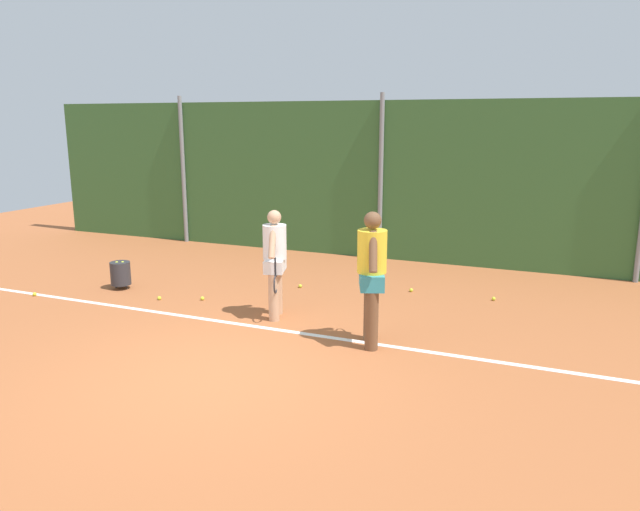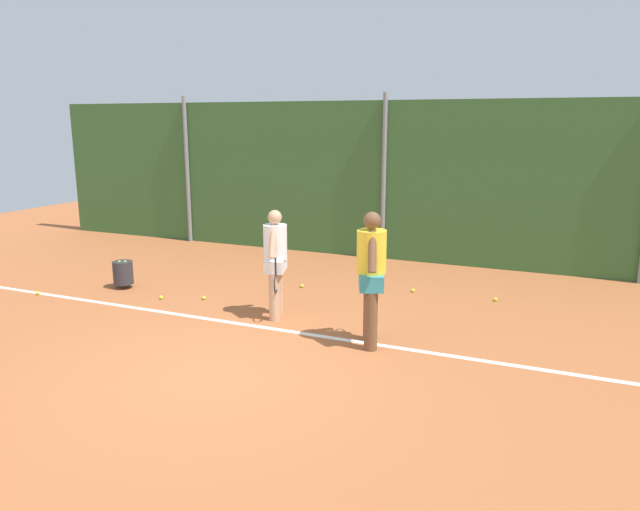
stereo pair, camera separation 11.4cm
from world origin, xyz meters
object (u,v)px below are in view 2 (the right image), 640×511
player_midcourt (275,258)px  tennis_ball_2 (270,258)px  player_foreground_near (371,272)px  tennis_ball_3 (204,298)px  tennis_ball_0 (38,293)px  tennis_ball_5 (161,297)px  tennis_ball_6 (413,290)px  tennis_ball_1 (302,286)px  tennis_ball_7 (268,271)px  ball_hopper (123,272)px  tennis_ball_4 (495,299)px

player_midcourt → tennis_ball_2: bearing=-168.2°
player_foreground_near → tennis_ball_3: 3.55m
player_midcourt → tennis_ball_0: (-4.43, -0.61, -0.91)m
tennis_ball_5 → tennis_ball_6: (3.87, 2.15, 0.00)m
tennis_ball_1 → tennis_ball_7: (-1.09, 0.73, 0.00)m
tennis_ball_1 → tennis_ball_6: same height
tennis_ball_1 → tennis_ball_7: bearing=146.2°
tennis_ball_3 → player_midcourt: bearing=-11.4°
player_foreground_near → tennis_ball_3: size_ratio=27.98×
tennis_ball_0 → tennis_ball_1: 4.68m
ball_hopper → tennis_ball_0: 1.48m
player_midcourt → ball_hopper: player_midcourt is taller
ball_hopper → tennis_ball_4: 6.66m
tennis_ball_0 → tennis_ball_7: size_ratio=1.00×
player_foreground_near → tennis_ball_0: player_foreground_near is taller
player_midcourt → ball_hopper: size_ratio=3.29×
player_foreground_near → tennis_ball_5: player_foreground_near is taller
tennis_ball_4 → tennis_ball_5: same height
ball_hopper → tennis_ball_3: size_ratio=7.78×
tennis_ball_5 → tennis_ball_6: size_ratio=1.00×
tennis_ball_0 → tennis_ball_5: (2.17, 0.65, 0.00)m
tennis_ball_4 → ball_hopper: bearing=-163.8°
tennis_ball_2 → tennis_ball_3: size_ratio=1.00×
ball_hopper → tennis_ball_5: bearing=-16.4°
tennis_ball_4 → tennis_ball_5: bearing=-157.7°
tennis_ball_1 → tennis_ball_3: bearing=-132.1°
ball_hopper → tennis_ball_4: (6.39, 1.85, -0.26)m
tennis_ball_3 → tennis_ball_1: bearing=47.9°
tennis_ball_6 → ball_hopper: bearing=-159.7°
tennis_ball_5 → tennis_ball_7: 2.50m
player_foreground_near → tennis_ball_6: (-0.12, 2.74, -1.00)m
tennis_ball_4 → player_foreground_near: bearing=-115.4°
tennis_ball_2 → tennis_ball_7: 1.21m
ball_hopper → tennis_ball_2: ball_hopper is taller
tennis_ball_6 → tennis_ball_7: 3.05m
tennis_ball_3 → tennis_ball_5: 0.74m
tennis_ball_3 → ball_hopper: bearing=178.6°
player_foreground_near → tennis_ball_3: (-3.30, 0.87, -1.00)m
player_midcourt → tennis_ball_1: (-0.34, 1.67, -0.91)m
player_midcourt → ball_hopper: bearing=-114.0°
player_midcourt → tennis_ball_7: player_midcourt is taller
player_foreground_near → tennis_ball_6: size_ratio=27.98×
player_midcourt → tennis_ball_1: player_midcourt is taller
tennis_ball_1 → tennis_ball_4: (3.39, 0.54, 0.00)m
player_foreground_near → tennis_ball_0: bearing=69.3°
tennis_ball_1 → player_midcourt: bearing=-78.5°
tennis_ball_2 → tennis_ball_5: same height
tennis_ball_4 → tennis_ball_2: bearing=165.9°
tennis_ball_1 → tennis_ball_5: size_ratio=1.00×
tennis_ball_6 → player_midcourt: bearing=-126.4°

